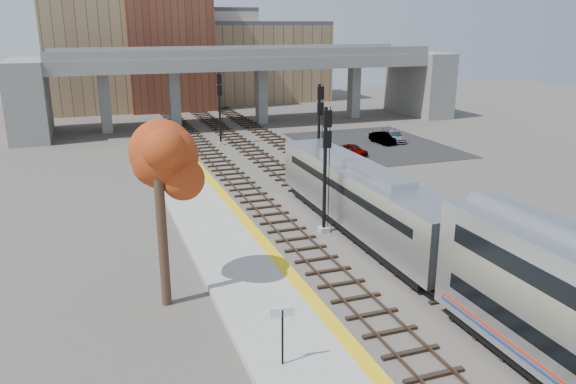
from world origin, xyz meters
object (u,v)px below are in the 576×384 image
object	(u,v)px
signal_mast_far	(220,109)
car_a	(353,150)
car_b	(382,138)
signal_mast_mid	(319,133)
tree	(158,169)
car_c	(394,136)
signal_mast_near	(325,170)
locomotive	(361,196)

from	to	relation	value
signal_mast_far	car_a	size ratio (longest dim) A/B	2.39
signal_mast_far	car_b	distance (m)	17.38
signal_mast_mid	car_a	world-z (taller)	signal_mast_mid
tree	car_a	world-z (taller)	tree
car_b	car_c	distance (m)	1.76
signal_mast_mid	signal_mast_far	world-z (taller)	signal_mast_mid
signal_mast_near	signal_mast_far	distance (m)	27.37
signal_mast_mid	signal_mast_far	size ratio (longest dim) A/B	1.04
locomotive	signal_mast_mid	size ratio (longest dim) A/B	2.44
signal_mast_near	signal_mast_far	world-z (taller)	signal_mast_near
signal_mast_near	signal_mast_far	xyz separation A→B (m)	(0.00, 27.37, -0.11)
signal_mast_mid	locomotive	bearing A→B (deg)	-99.96
tree	car_b	world-z (taller)	tree
tree	car_c	size ratio (longest dim) A/B	2.17
signal_mast_near	signal_mast_mid	world-z (taller)	signal_mast_mid
signal_mast_near	car_c	size ratio (longest dim) A/B	1.94
signal_mast_near	car_b	bearing A→B (deg)	53.69
signal_mast_near	car_c	world-z (taller)	signal_mast_near
car_a	car_c	distance (m)	8.32
locomotive	signal_mast_far	world-z (taller)	signal_mast_far
car_a	car_b	world-z (taller)	car_b
car_b	tree	bearing A→B (deg)	-138.32
signal_mast_near	car_a	world-z (taller)	signal_mast_near
car_c	car_a	bearing A→B (deg)	-137.92
signal_mast_near	tree	xyz separation A→B (m)	(-10.40, -6.01, 2.45)
signal_mast_far	tree	world-z (taller)	tree
locomotive	car_c	bearing A→B (deg)	55.76
locomotive	car_a	xyz separation A→B (m)	(8.81, 18.92, -1.70)
signal_mast_far	car_c	world-z (taller)	signal_mast_far
signal_mast_far	car_b	world-z (taller)	signal_mast_far
car_c	tree	bearing A→B (deg)	-124.62
locomotive	signal_mast_mid	bearing A→B (deg)	80.04
signal_mast_near	tree	world-z (taller)	tree
signal_mast_far	car_b	bearing A→B (deg)	-17.83
tree	car_b	xyz separation A→B (m)	(26.67, 28.15, -5.75)
signal_mast_far	car_b	xyz separation A→B (m)	(16.27, -5.23, -3.19)
signal_mast_far	locomotive	bearing A→B (deg)	-85.72
car_b	car_c	size ratio (longest dim) A/B	0.90
car_a	car_c	bearing A→B (deg)	10.67
locomotive	tree	xyz separation A→B (m)	(-12.50, -5.30, 4.09)
car_a	car_c	world-z (taller)	car_c
locomotive	car_c	xyz separation A→B (m)	(15.87, 23.31, -1.66)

